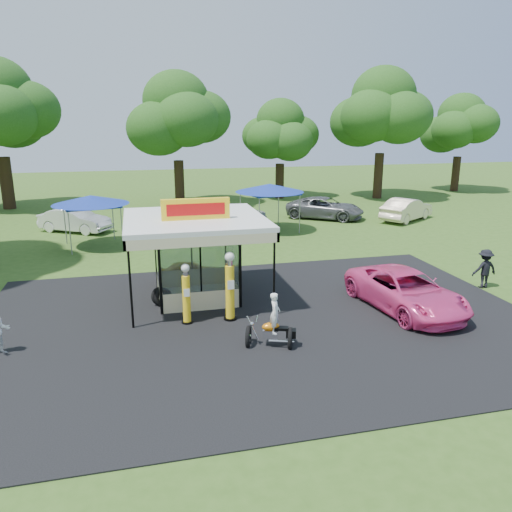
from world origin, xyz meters
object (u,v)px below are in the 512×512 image
at_px(bg_car_a, 75,220).
at_px(tent_west, 91,200).
at_px(spectator_east_a, 485,269).
at_px(bg_car_c, 236,213).
at_px(gas_station_kiosk, 196,256).
at_px(bg_car_d, 325,208).
at_px(pink_sedan, 406,291).
at_px(tent_east, 270,188).
at_px(kiosk_car, 191,271).
at_px(motorcycle, 273,325).
at_px(bg_car_e, 406,209).
at_px(gas_pump_left, 186,295).
at_px(gas_pump_right, 230,288).

bearing_deg(bg_car_a, tent_west, -129.63).
relative_size(spectator_east_a, bg_car_c, 0.39).
relative_size(gas_station_kiosk, bg_car_c, 1.24).
bearing_deg(bg_car_d, pink_sedan, -156.71).
bearing_deg(tent_east, bg_car_c, 120.73).
distance_m(kiosk_car, tent_east, 11.51).
height_order(motorcycle, tent_west, tent_west).
relative_size(spectator_east_a, bg_car_e, 0.35).
height_order(kiosk_car, bg_car_e, bg_car_e).
height_order(spectator_east_a, bg_car_a, spectator_east_a).
bearing_deg(bg_car_e, motorcycle, 106.70).
bearing_deg(bg_car_a, bg_car_c, -57.41).
bearing_deg(motorcycle, tent_east, 94.38).
bearing_deg(motorcycle, gas_pump_left, 153.50).
bearing_deg(gas_pump_left, bg_car_d, 55.32).
xyz_separation_m(gas_pump_right, pink_sedan, (6.71, -0.55, -0.48)).
bearing_deg(gas_pump_left, tent_west, 107.69).
height_order(gas_station_kiosk, bg_car_d, gas_station_kiosk).
distance_m(pink_sedan, bg_car_d, 18.26).
relative_size(gas_station_kiosk, motorcycle, 2.83).
height_order(kiosk_car, spectator_east_a, spectator_east_a).
height_order(motorcycle, kiosk_car, motorcycle).
bearing_deg(bg_car_c, bg_car_d, -79.67).
distance_m(gas_pump_left, bg_car_a, 17.74).
bearing_deg(bg_car_d, bg_car_e, -75.81).
bearing_deg(bg_car_a, gas_station_kiosk, -124.91).
distance_m(motorcycle, bg_car_d, 21.97).
bearing_deg(spectator_east_a, bg_car_a, -40.06).
bearing_deg(gas_pump_right, spectator_east_a, 5.07).
bearing_deg(pink_sedan, spectator_east_a, 11.40).
relative_size(gas_pump_right, bg_car_a, 0.55).
bearing_deg(gas_pump_right, tent_east, 69.48).
bearing_deg(bg_car_e, gas_pump_right, 100.71).
relative_size(bg_car_e, tent_east, 1.12).
bearing_deg(bg_car_a, pink_sedan, -109.90).
bearing_deg(bg_car_c, gas_pump_right, 175.77).
relative_size(gas_pump_left, spectator_east_a, 1.30).
height_order(bg_car_a, bg_car_c, bg_car_a).
height_order(gas_pump_right, motorcycle, gas_pump_right).
distance_m(gas_pump_left, bg_car_e, 23.12).
distance_m(bg_car_a, tent_west, 5.00).
height_order(gas_station_kiosk, motorcycle, gas_station_kiosk).
distance_m(gas_pump_left, spectator_east_a, 12.96).
bearing_deg(bg_car_c, pink_sedan, -162.27).
relative_size(pink_sedan, tent_east, 1.24).
distance_m(gas_pump_left, kiosk_car, 4.84).
bearing_deg(bg_car_d, tent_east, 156.52).
bearing_deg(gas_pump_left, bg_car_a, 107.87).
relative_size(kiosk_car, bg_car_a, 0.60).
height_order(pink_sedan, bg_car_c, pink_sedan).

